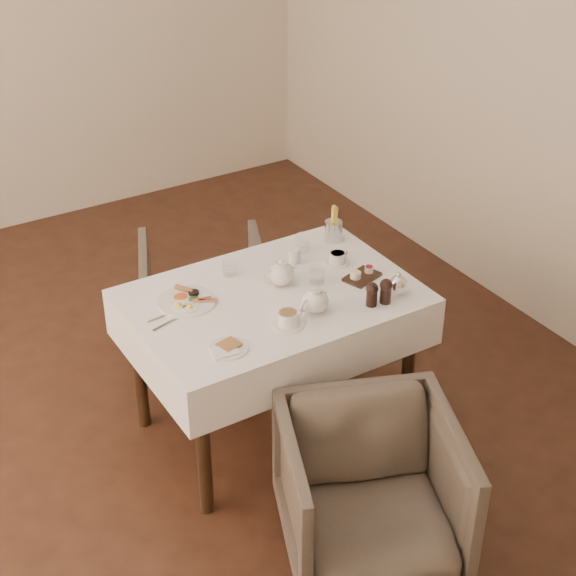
% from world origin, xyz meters
% --- Properties ---
extents(table, '(1.28, 0.88, 0.75)m').
position_xyz_m(table, '(0.47, -0.29, 0.64)').
color(table, black).
rests_on(table, ground).
extents(armchair_near, '(0.90, 0.91, 0.64)m').
position_xyz_m(armchair_near, '(0.40, -1.17, 0.32)').
color(armchair_near, '#51473B').
rests_on(armchair_near, ground).
extents(armchair_far, '(0.87, 0.88, 0.61)m').
position_xyz_m(armchair_far, '(0.50, 0.52, 0.31)').
color(armchair_far, '#51473B').
rests_on(armchair_far, ground).
extents(breakfast_plate, '(0.26, 0.26, 0.03)m').
position_xyz_m(breakfast_plate, '(0.11, -0.14, 0.76)').
color(breakfast_plate, white).
rests_on(breakfast_plate, table).
extents(side_plate, '(0.17, 0.16, 0.02)m').
position_xyz_m(side_plate, '(0.09, -0.56, 0.76)').
color(side_plate, white).
rests_on(side_plate, table).
extents(teapot_centre, '(0.18, 0.14, 0.13)m').
position_xyz_m(teapot_centre, '(0.55, -0.23, 0.82)').
color(teapot_centre, white).
rests_on(teapot_centre, table).
extents(teapot_front, '(0.19, 0.16, 0.13)m').
position_xyz_m(teapot_front, '(0.55, -0.51, 0.82)').
color(teapot_front, white).
rests_on(teapot_front, table).
extents(creamer, '(0.07, 0.07, 0.07)m').
position_xyz_m(creamer, '(0.71, -0.09, 0.79)').
color(creamer, white).
rests_on(creamer, table).
extents(teacup_near, '(0.14, 0.14, 0.07)m').
position_xyz_m(teacup_near, '(0.40, -0.53, 0.79)').
color(teacup_near, white).
rests_on(teacup_near, table).
extents(teacup_far, '(0.12, 0.12, 0.06)m').
position_xyz_m(teacup_far, '(0.88, -0.20, 0.78)').
color(teacup_far, white).
rests_on(teacup_far, table).
extents(glass_left, '(0.07, 0.07, 0.09)m').
position_xyz_m(glass_left, '(0.39, -0.03, 0.80)').
color(glass_left, silver).
rests_on(glass_left, table).
extents(glass_mid, '(0.08, 0.08, 0.09)m').
position_xyz_m(glass_mid, '(0.70, -0.30, 0.80)').
color(glass_mid, silver).
rests_on(glass_mid, table).
extents(glass_right, '(0.08, 0.08, 0.09)m').
position_xyz_m(glass_right, '(0.80, -0.01, 0.80)').
color(glass_right, silver).
rests_on(glass_right, table).
extents(condiment_board, '(0.19, 0.16, 0.04)m').
position_xyz_m(condiment_board, '(0.89, -0.38, 0.77)').
color(condiment_board, black).
rests_on(condiment_board, table).
extents(pepper_mill_left, '(0.07, 0.07, 0.12)m').
position_xyz_m(pepper_mill_left, '(0.80, -0.59, 0.81)').
color(pepper_mill_left, black).
rests_on(pepper_mill_left, table).
extents(pepper_mill_right, '(0.06, 0.06, 0.12)m').
position_xyz_m(pepper_mill_right, '(0.86, -0.60, 0.82)').
color(pepper_mill_right, black).
rests_on(pepper_mill_right, table).
extents(silver_pot, '(0.11, 0.10, 0.11)m').
position_xyz_m(silver_pot, '(0.95, -0.57, 0.81)').
color(silver_pot, white).
rests_on(silver_pot, table).
extents(fries_cup, '(0.09, 0.09, 0.19)m').
position_xyz_m(fries_cup, '(0.99, -0.00, 0.84)').
color(fries_cup, silver).
rests_on(fries_cup, table).
extents(cutlery_fork, '(0.18, 0.03, 0.00)m').
position_xyz_m(cutlery_fork, '(-0.01, -0.19, 0.76)').
color(cutlery_fork, silver).
rests_on(cutlery_fork, table).
extents(cutlery_knife, '(0.20, 0.07, 0.00)m').
position_xyz_m(cutlery_knife, '(-0.01, -0.25, 0.76)').
color(cutlery_knife, silver).
rests_on(cutlery_knife, table).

